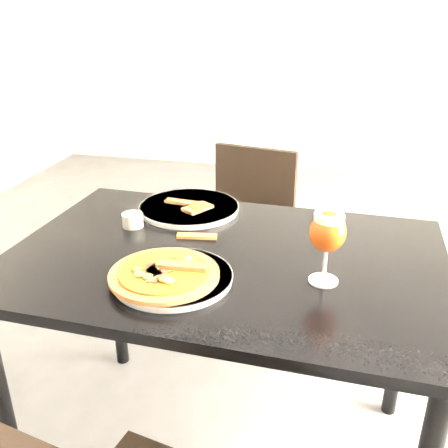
% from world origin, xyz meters
% --- Properties ---
extents(ground, '(6.00, 6.00, 0.00)m').
position_xyz_m(ground, '(0.00, 0.00, 0.00)').
color(ground, '#565659').
rests_on(ground, ground).
extents(dining_table, '(1.23, 0.85, 0.75)m').
position_xyz_m(dining_table, '(-0.20, -0.21, 0.66)').
color(dining_table, black).
rests_on(dining_table, ground).
extents(chair_far, '(0.45, 0.45, 0.83)m').
position_xyz_m(chair_far, '(-0.27, 0.52, 0.46)').
color(chair_far, black).
rests_on(chair_far, ground).
extents(plate_main, '(0.31, 0.31, 0.02)m').
position_xyz_m(plate_main, '(-0.29, -0.37, 0.76)').
color(plate_main, silver).
rests_on(plate_main, dining_table).
extents(pizza, '(0.28, 0.28, 0.03)m').
position_xyz_m(pizza, '(-0.31, -0.39, 0.78)').
color(pizza, brown).
rests_on(pizza, plate_main).
extents(plate_second, '(0.37, 0.37, 0.02)m').
position_xyz_m(plate_second, '(-0.39, 0.08, 0.76)').
color(plate_second, silver).
rests_on(plate_second, dining_table).
extents(crust_scraps, '(0.17, 0.12, 0.01)m').
position_xyz_m(crust_scraps, '(-0.37, 0.07, 0.77)').
color(crust_scraps, brown).
rests_on(crust_scraps, plate_second).
extents(loose_crust, '(0.12, 0.04, 0.01)m').
position_xyz_m(loose_crust, '(-0.30, -0.12, 0.75)').
color(loose_crust, brown).
rests_on(loose_crust, dining_table).
extents(sauce_cup, '(0.06, 0.06, 0.04)m').
position_xyz_m(sauce_cup, '(-0.52, -0.08, 0.77)').
color(sauce_cup, beige).
rests_on(sauce_cup, dining_table).
extents(beer_glass, '(0.09, 0.09, 0.19)m').
position_xyz_m(beer_glass, '(0.08, -0.29, 0.89)').
color(beer_glass, '#B0B6B9').
rests_on(beer_glass, dining_table).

